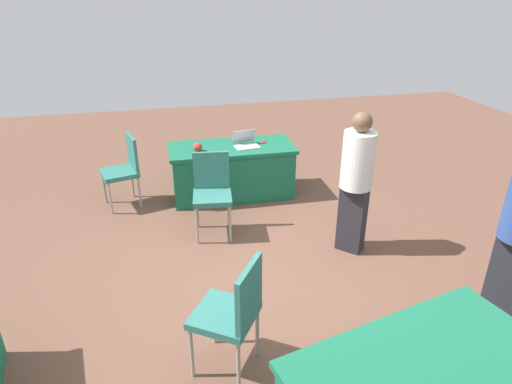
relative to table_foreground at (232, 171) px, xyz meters
The scene contains 9 objects.
ground_plane 2.15m from the table_foreground, 85.15° to the left, with size 14.40×14.40×0.00m, color brown.
table_foreground is the anchor object (origin of this frame).
chair_near_front 3.18m from the table_foreground, 79.41° to the left, with size 0.61×0.61×0.98m.
chair_tucked_right 1.08m from the table_foreground, 66.82° to the left, with size 0.49×0.49×0.97m.
chair_by_pillar 1.45m from the table_foreground, ahead, with size 0.54×0.54×0.95m.
person_attendee_browsing 2.07m from the table_foreground, 120.52° to the left, with size 0.48×0.48×1.58m.
laptop_silver 0.44m from the table_foreground, 165.61° to the left, with size 0.35×0.33×0.21m.
yarn_ball 0.63m from the table_foreground, 11.30° to the left, with size 0.12×0.12×0.12m, color #B2382D.
scissors_red 0.61m from the table_foreground, behind, with size 0.18×0.04×0.01m, color red.
Camera 1 is at (0.84, 3.54, 2.74)m, focal length 31.22 mm.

